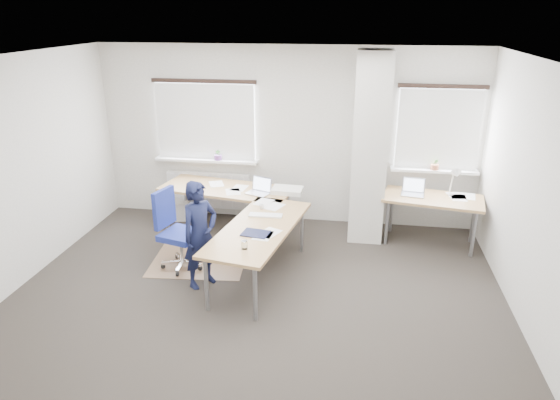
% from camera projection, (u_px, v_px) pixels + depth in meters
% --- Properties ---
extents(ground, '(6.00, 6.00, 0.00)m').
position_uv_depth(ground, '(256.00, 297.00, 6.09)').
color(ground, '#2A2722').
rests_on(ground, ground).
extents(room_shell, '(6.04, 5.04, 2.82)m').
position_uv_depth(room_shell, '(277.00, 149.00, 5.86)').
color(room_shell, '#BAB5A9').
rests_on(room_shell, ground).
extents(floor_mat, '(1.37, 1.19, 0.01)m').
position_uv_depth(floor_mat, '(200.00, 260.00, 6.97)').
color(floor_mat, brown).
rests_on(floor_mat, ground).
extents(white_crate, '(0.57, 0.45, 0.30)m').
position_uv_depth(white_crate, '(174.00, 209.00, 8.34)').
color(white_crate, white).
rests_on(white_crate, ground).
extents(desk_main, '(2.40, 2.98, 0.96)m').
position_uv_depth(desk_main, '(245.00, 208.00, 6.95)').
color(desk_main, '#9C6E43').
rests_on(desk_main, ground).
extents(desk_side, '(1.50, 0.93, 1.22)m').
position_uv_depth(desk_side, '(433.00, 200.00, 7.25)').
color(desk_side, '#9C6E43').
rests_on(desk_side, ground).
extents(task_chair, '(0.61, 0.59, 1.08)m').
position_uv_depth(task_chair, '(179.00, 246.00, 6.70)').
color(task_chair, navy).
rests_on(task_chair, ground).
extents(person, '(0.56, 0.60, 1.38)m').
position_uv_depth(person, '(200.00, 235.00, 6.13)').
color(person, black).
rests_on(person, ground).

